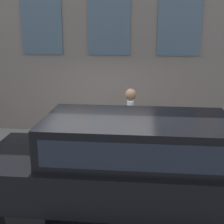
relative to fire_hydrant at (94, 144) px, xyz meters
name	(u,v)px	position (x,y,z in m)	size (l,w,h in m)	color
ground_plane	(98,173)	(-0.46, -0.16, -0.56)	(80.00, 80.00, 0.00)	#2D2D30
sidewalk	(104,150)	(0.78, -0.16, -0.48)	(2.48, 60.00, 0.16)	gray
fire_hydrant	(94,144)	(0.00, 0.00, 0.00)	(0.34, 0.45, 0.78)	gray
person	(130,117)	(0.23, -0.86, 0.64)	(0.42, 0.28, 1.73)	navy
parked_truck_black_near	(132,159)	(-1.81, -0.99, 0.45)	(1.97, 5.24, 1.78)	black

